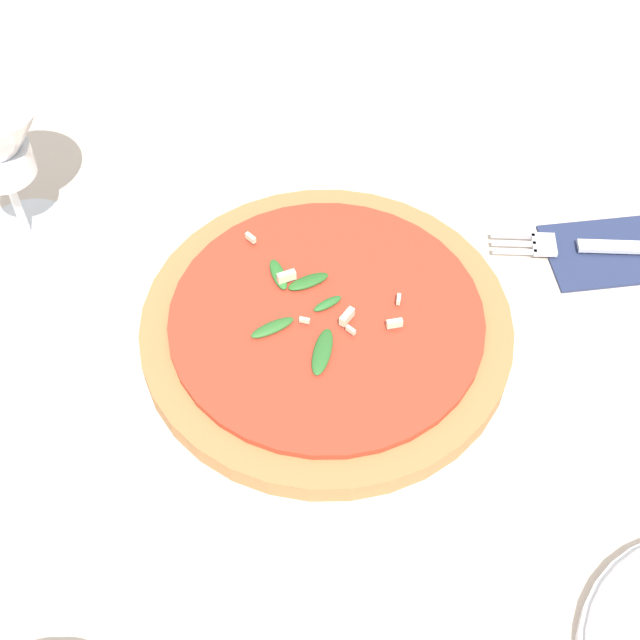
% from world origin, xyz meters
% --- Properties ---
extents(ground_plane, '(6.00, 6.00, 0.00)m').
position_xyz_m(ground_plane, '(0.00, 0.00, 0.00)').
color(ground_plane, beige).
extents(pizza_arugula_main, '(0.30, 0.30, 0.05)m').
position_xyz_m(pizza_arugula_main, '(0.00, -0.02, 0.02)').
color(pizza_arugula_main, white).
rests_on(pizza_arugula_main, ground_plane).
extents(napkin, '(0.13, 0.10, 0.01)m').
position_xyz_m(napkin, '(-0.23, -0.13, 0.00)').
color(napkin, navy).
rests_on(napkin, ground_plane).
extents(fork, '(0.19, 0.03, 0.00)m').
position_xyz_m(fork, '(-0.23, -0.13, 0.01)').
color(fork, silver).
rests_on(fork, ground_plane).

